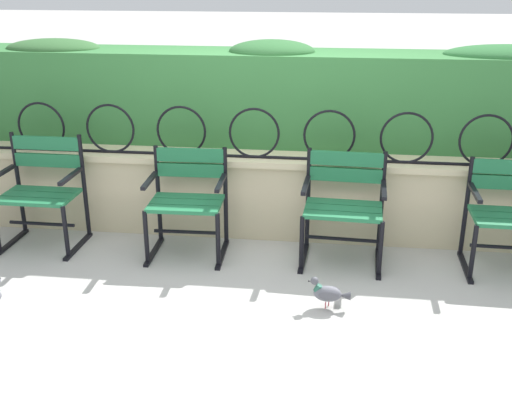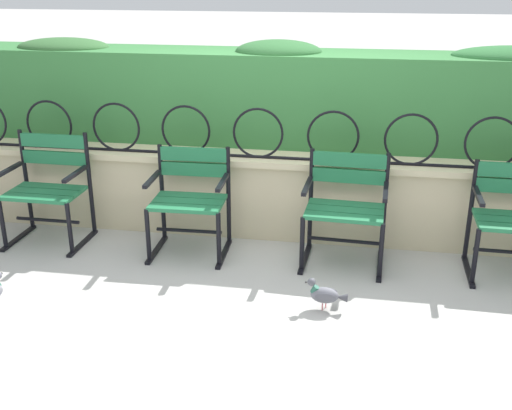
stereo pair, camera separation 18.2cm
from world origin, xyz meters
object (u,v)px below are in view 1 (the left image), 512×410
Objects in this scene: park_chair_centre_right at (344,204)px; park_chair_rightmost at (508,212)px; park_chair_centre_left at (188,198)px; pigeon_near_chairs at (328,293)px; park_chair_leftmost at (42,189)px.

park_chair_rightmost is at bearing 0.00° from park_chair_centre_right.
park_chair_centre_left is at bearing -179.22° from park_chair_centre_right.
park_chair_centre_right is 2.93× the size of pigeon_near_chairs.
park_chair_centre_right reaches higher than pigeon_near_chairs.
park_chair_rightmost is at bearing 31.00° from pigeon_near_chairs.
park_chair_rightmost is (2.44, 0.02, -0.00)m from park_chair_centre_left.
park_chair_leftmost reaches higher than pigeon_near_chairs.
park_chair_leftmost reaches higher than park_chair_centre_left.
park_chair_rightmost is 2.84× the size of pigeon_near_chairs.
park_chair_rightmost reaches higher than pigeon_near_chairs.
park_chair_rightmost is at bearing 0.39° from park_chair_centre_left.
park_chair_rightmost is (1.22, 0.00, -0.01)m from park_chair_centre_right.
park_chair_rightmost is (3.66, -0.00, -0.02)m from park_chair_leftmost.
park_chair_centre_right is 0.87m from pigeon_near_chairs.
park_chair_leftmost is at bearing 179.99° from park_chair_rightmost.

